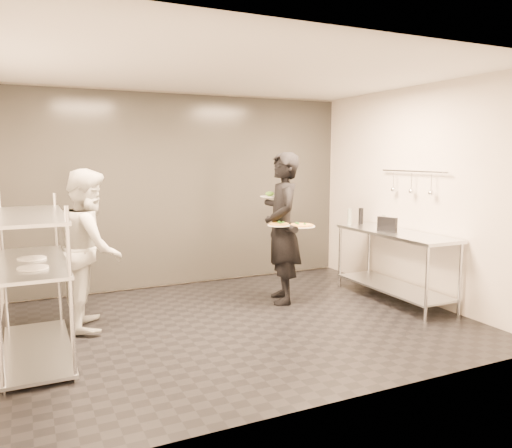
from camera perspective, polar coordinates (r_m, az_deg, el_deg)
name	(u,v)px	position (r m, az deg, el deg)	size (l,w,h in m)	color
room_shell	(206,194)	(6.61, -5.70, 3.43)	(5.00, 4.00, 2.80)	black
pass_rack	(33,277)	(5.16, -24.13, -5.53)	(0.60, 1.60, 1.50)	silver
prep_counter	(394,254)	(6.79, 15.55, -3.30)	(0.60, 1.80, 0.92)	silver
utensil_rail	(412,183)	(6.85, 17.41, 4.49)	(0.07, 1.20, 0.31)	silver
waiter	(283,228)	(6.45, 3.06, -0.47)	(0.71, 0.47, 1.94)	black
chef	(90,249)	(5.82, -18.41, -2.68)	(0.86, 0.67, 1.76)	beige
pizza_plate_near	(279,224)	(6.24, 2.63, -0.04)	(0.28, 0.28, 0.05)	white
pizza_plate_far	(301,226)	(6.35, 5.18, -0.18)	(0.36, 0.36, 0.05)	white
salad_plate	(270,195)	(6.66, 1.59, 3.35)	(0.26, 0.26, 0.07)	white
pos_monitor	(387,225)	(6.67, 14.76, -0.06)	(0.05, 0.27, 0.19)	black
bottle_green	(350,217)	(7.26, 10.66, 0.84)	(0.07, 0.07, 0.23)	gray
bottle_clear	(384,221)	(7.09, 14.37, 0.32)	(0.05, 0.05, 0.17)	gray
bottle_dark	(361,216)	(7.38, 11.90, 0.91)	(0.07, 0.07, 0.23)	black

